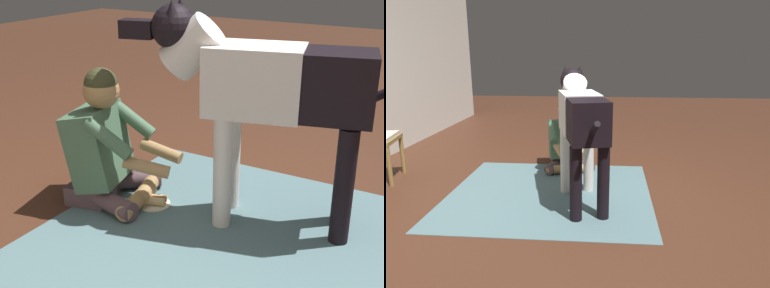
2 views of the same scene
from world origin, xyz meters
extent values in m
plane|color=#462618|center=(0.00, 0.00, 0.00)|extent=(15.04, 15.04, 0.00)
cube|color=slate|center=(0.15, 0.38, 0.00)|extent=(1.81, 1.93, 0.01)
cylinder|color=olive|center=(0.61, 2.11, 0.21)|extent=(0.04, 0.04, 0.42)
cylinder|color=olive|center=(0.20, 2.02, 0.21)|extent=(0.04, 0.04, 0.42)
cube|color=#543D43|center=(1.03, 0.32, 0.06)|extent=(0.32, 0.39, 0.12)
cylinder|color=#543D43|center=(0.92, 0.13, 0.07)|extent=(0.38, 0.34, 0.11)
cylinder|color=#A57E4E|center=(0.75, 0.16, 0.06)|extent=(0.20, 0.37, 0.09)
cylinder|color=#543D43|center=(0.84, 0.43, 0.07)|extent=(0.41, 0.18, 0.11)
cylinder|color=#A57E4E|center=(0.71, 0.33, 0.06)|extent=(0.15, 0.37, 0.09)
cube|color=#44664A|center=(0.99, 0.31, 0.35)|extent=(0.39, 0.46, 0.48)
cylinder|color=#44664A|center=(0.89, 0.10, 0.47)|extent=(0.30, 0.15, 0.24)
cylinder|color=#A57E4E|center=(0.68, 0.10, 0.30)|extent=(0.28, 0.10, 0.12)
cylinder|color=#44664A|center=(0.80, 0.44, 0.47)|extent=(0.30, 0.15, 0.24)
cylinder|color=#A57E4E|center=(0.62, 0.35, 0.30)|extent=(0.28, 0.17, 0.12)
sphere|color=#A57E4E|center=(0.95, 0.30, 0.68)|extent=(0.21, 0.21, 0.21)
sphere|color=#33351E|center=(0.95, 0.30, 0.72)|extent=(0.19, 0.19, 0.19)
cylinder|color=silver|center=(0.21, 0.23, 0.31)|extent=(0.10, 0.10, 0.62)
cylinder|color=silver|center=(0.26, 0.01, 0.31)|extent=(0.10, 0.10, 0.62)
cylinder|color=black|center=(-0.40, 0.08, 0.31)|extent=(0.10, 0.10, 0.62)
cylinder|color=black|center=(-0.35, -0.14, 0.31)|extent=(0.10, 0.10, 0.62)
cube|color=silver|center=(0.11, 0.09, 0.81)|extent=(0.56, 0.43, 0.36)
cube|color=black|center=(-0.26, -0.01, 0.81)|extent=(0.49, 0.40, 0.34)
cylinder|color=silver|center=(0.43, 0.17, 0.96)|extent=(0.40, 0.31, 0.36)
sphere|color=black|center=(0.53, 0.19, 1.06)|extent=(0.24, 0.24, 0.24)
cube|color=black|center=(0.72, 0.24, 1.04)|extent=(0.20, 0.15, 0.10)
cone|color=black|center=(0.50, 0.26, 1.15)|extent=(0.10, 0.10, 0.11)
cone|color=black|center=(0.53, 0.12, 1.15)|extent=(0.10, 0.10, 0.11)
cylinder|color=black|center=(-0.48, -0.06, 0.77)|extent=(0.32, 0.12, 0.21)
cylinder|color=silver|center=(0.67, 0.23, 0.01)|extent=(0.20, 0.20, 0.01)
cylinder|color=#D6BD80|center=(0.67, 0.21, 0.04)|extent=(0.16, 0.09, 0.05)
cylinder|color=#D6BD80|center=(0.66, 0.25, 0.04)|extent=(0.16, 0.09, 0.05)
cylinder|color=#984A2F|center=(0.67, 0.23, 0.04)|extent=(0.16, 0.08, 0.04)
camera|label=1|loc=(-0.95, 2.51, 1.46)|focal=48.81mm
camera|label=2|loc=(-3.16, -0.18, 1.37)|focal=34.45mm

